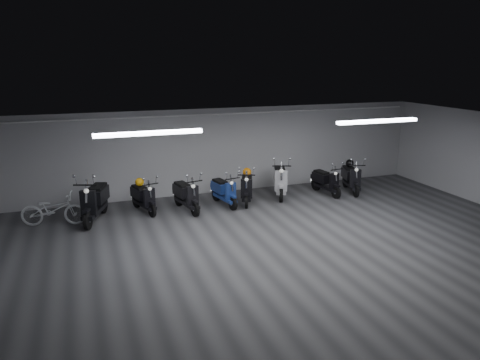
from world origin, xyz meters
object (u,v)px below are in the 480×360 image
object	(u,v)px
scooter_5	(247,183)
helmet_1	(139,182)
scooter_4	(224,187)
scooter_7	(326,177)
scooter_8	(351,173)
bicycle	(53,206)
helmet_2	(247,172)
scooter_1	(143,193)
scooter_6	(280,175)
scooter_0	(94,195)
scooter_3	(186,190)
helmet_0	(350,163)

from	to	relation	value
scooter_5	helmet_1	distance (m)	3.23
scooter_4	scooter_7	size ratio (longest dim) A/B	1.01
scooter_8	scooter_7	bearing A→B (deg)	-166.36
scooter_8	bicycle	distance (m)	9.26
helmet_1	helmet_2	world-z (taller)	helmet_2
helmet_1	helmet_2	bearing A→B (deg)	-2.30
scooter_1	scooter_8	bearing A→B (deg)	-18.68
bicycle	helmet_1	bearing A→B (deg)	-65.20
scooter_6	scooter_5	bearing A→B (deg)	-146.50
scooter_8	helmet_1	distance (m)	6.91
scooter_5	scooter_6	size ratio (longest dim) A/B	0.89
scooter_0	helmet_2	distance (m)	4.60
scooter_0	scooter_5	distance (m)	4.50
scooter_0	scooter_4	world-z (taller)	scooter_0
bicycle	scooter_6	bearing A→B (deg)	-73.45
scooter_3	helmet_0	distance (m)	5.72
scooter_5	helmet_1	xyz separation A→B (m)	(-3.21, 0.35, 0.23)
scooter_5	helmet_1	world-z (taller)	scooter_5
scooter_0	scooter_7	bearing A→B (deg)	20.89
scooter_3	scooter_6	distance (m)	3.24
scooter_0	scooter_1	size ratio (longest dim) A/B	1.26
bicycle	helmet_2	distance (m)	5.68
scooter_6	helmet_1	distance (m)	4.46
scooter_0	helmet_2	size ratio (longest dim) A/B	7.37
scooter_7	scooter_0	bearing A→B (deg)	173.03
scooter_1	bicycle	xyz separation A→B (m)	(-2.43, -0.28, -0.05)
scooter_6	scooter_8	world-z (taller)	scooter_6
scooter_8	bicycle	size ratio (longest dim) A/B	1.04
scooter_4	scooter_5	xyz separation A→B (m)	(0.75, 0.04, 0.04)
scooter_7	scooter_1	bearing A→B (deg)	170.31
scooter_5	helmet_2	distance (m)	0.37
scooter_0	scooter_1	world-z (taller)	scooter_0
scooter_4	helmet_2	distance (m)	0.93
scooter_7	scooter_8	distance (m)	0.93
scooter_3	scooter_4	world-z (taller)	scooter_3
helmet_0	scooter_8	bearing A→B (deg)	-105.83
scooter_1	helmet_1	distance (m)	0.35
scooter_1	scooter_4	world-z (taller)	scooter_4
scooter_1	scooter_8	xyz separation A→B (m)	(6.83, -0.22, 0.05)
scooter_0	scooter_3	size ratio (longest dim) A/B	1.18
scooter_5	scooter_8	xyz separation A→B (m)	(3.69, -0.08, 0.01)
scooter_0	helmet_1	world-z (taller)	scooter_0
scooter_4	scooter_3	bearing A→B (deg)	175.54
scooter_4	helmet_0	distance (m)	4.52
scooter_4	helmet_0	size ratio (longest dim) A/B	5.90
bicycle	helmet_2	size ratio (longest dim) A/B	6.15
scooter_1	helmet_0	bearing A→B (deg)	-16.74
scooter_1	scooter_8	distance (m)	6.84
scooter_4	scooter_6	size ratio (longest dim) A/B	0.83
scooter_5	helmet_0	size ratio (longest dim) A/B	6.28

